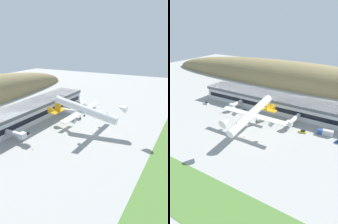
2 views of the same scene
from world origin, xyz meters
The scene contains 10 objects.
ground_plane centered at (0.00, 0.00, 0.00)m, with size 421.16×421.16×0.00m, color #9E9E99.
terminal_building centered at (-3.02, 44.44, 5.72)m, with size 110.85×19.19×10.09m.
jetway_0 centered at (-25.84, 28.63, 3.99)m, with size 3.38×12.11×5.43m.
jetway_1 centered at (18.38, 26.90, 3.99)m, with size 3.38×15.35×5.43m.
cargo_airplane centered at (3.13, 6.26, 11.66)m, with size 40.02×47.91×13.44m.
service_car_0 centered at (-18.46, 28.66, 0.59)m, with size 4.07×1.93×1.44m.
service_car_1 centered at (46.13, 22.11, 0.61)m, with size 3.83×2.08×1.47m.
service_car_2 centered at (26.41, 22.65, 0.61)m, with size 4.44×1.80×1.47m.
fuel_truck centered at (37.92, 26.73, 1.52)m, with size 8.55×3.05×3.18m.
traffic_cone_0 centered at (-28.93, 16.19, 0.28)m, with size 0.52×0.52×0.58m.
Camera 1 is at (-97.90, -47.01, 48.41)m, focal length 35.00 mm.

